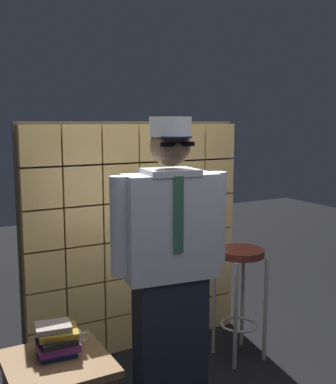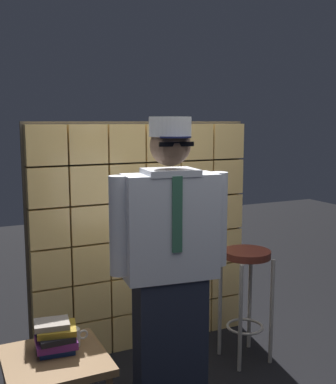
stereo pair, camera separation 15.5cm
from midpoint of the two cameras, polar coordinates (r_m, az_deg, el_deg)
glass_block_wall at (r=3.62m, az=-4.96°, el=-5.48°), size 1.74×0.10×1.74m
standing_person at (r=2.73m, az=-1.38°, el=-8.80°), size 0.70×0.33×1.75m
bar_stool at (r=3.51m, az=7.37°, el=-10.16°), size 0.34×0.34×0.82m
side_table at (r=2.68m, az=-14.85°, el=-20.23°), size 0.52×0.52×0.52m
book_stack at (r=2.66m, az=-14.89°, el=-16.81°), size 0.24×0.22×0.16m
coffee_mug at (r=2.72m, az=-12.86°, el=-16.94°), size 0.13×0.08×0.09m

